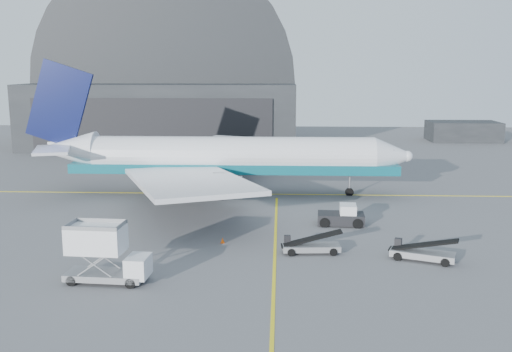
{
  "coord_description": "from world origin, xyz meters",
  "views": [
    {
      "loc": [
        0.39,
        -46.76,
        15.0
      ],
      "look_at": [
        -1.99,
        8.05,
        4.5
      ],
      "focal_mm": 40.0,
      "sensor_mm": 36.0,
      "label": 1
    }
  ],
  "objects_px": {
    "catering_truck": "(104,254)",
    "pushback_tug": "(342,217)",
    "belt_loader_a": "(311,246)",
    "airliner": "(218,157)",
    "belt_loader_b": "(422,253)"
  },
  "relations": [
    {
      "from": "airliner",
      "to": "belt_loader_b",
      "type": "relative_size",
      "value": 8.66
    },
    {
      "from": "belt_loader_a",
      "to": "belt_loader_b",
      "type": "distance_m",
      "value": 8.79
    },
    {
      "from": "airliner",
      "to": "pushback_tug",
      "type": "height_order",
      "value": "airliner"
    },
    {
      "from": "airliner",
      "to": "pushback_tug",
      "type": "bearing_deg",
      "value": -43.69
    },
    {
      "from": "pushback_tug",
      "to": "catering_truck",
      "type": "bearing_deg",
      "value": -135.72
    },
    {
      "from": "catering_truck",
      "to": "pushback_tug",
      "type": "bearing_deg",
      "value": 44.55
    },
    {
      "from": "belt_loader_a",
      "to": "catering_truck",
      "type": "bearing_deg",
      "value": -158.84
    },
    {
      "from": "belt_loader_a",
      "to": "airliner",
      "type": "bearing_deg",
      "value": 110.48
    },
    {
      "from": "catering_truck",
      "to": "belt_loader_a",
      "type": "distance_m",
      "value": 16.54
    },
    {
      "from": "belt_loader_a",
      "to": "pushback_tug",
      "type": "bearing_deg",
      "value": 64.0
    },
    {
      "from": "catering_truck",
      "to": "pushback_tug",
      "type": "relative_size",
      "value": 1.32
    },
    {
      "from": "airliner",
      "to": "pushback_tug",
      "type": "xyz_separation_m",
      "value": [
        13.42,
        -12.82,
        -3.73
      ]
    },
    {
      "from": "catering_truck",
      "to": "belt_loader_a",
      "type": "bearing_deg",
      "value": 29.22
    },
    {
      "from": "pushback_tug",
      "to": "belt_loader_a",
      "type": "height_order",
      "value": "pushback_tug"
    },
    {
      "from": "belt_loader_b",
      "to": "belt_loader_a",
      "type": "bearing_deg",
      "value": -168.63
    }
  ]
}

